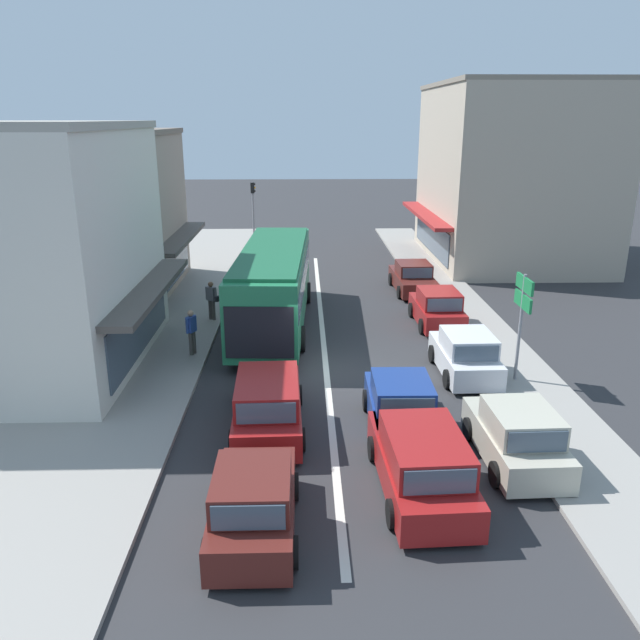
% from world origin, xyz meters
% --- Properties ---
extents(ground_plane, '(140.00, 140.00, 0.00)m').
position_xyz_m(ground_plane, '(0.00, 0.00, 0.00)').
color(ground_plane, '#2D2D30').
extents(lane_centre_line, '(0.20, 28.00, 0.01)m').
position_xyz_m(lane_centre_line, '(0.00, 4.00, 0.00)').
color(lane_centre_line, silver).
rests_on(lane_centre_line, ground).
extents(sidewalk_left, '(5.20, 44.00, 0.14)m').
position_xyz_m(sidewalk_left, '(-6.80, 6.00, 0.07)').
color(sidewalk_left, gray).
rests_on(sidewalk_left, ground).
extents(kerb_right, '(2.80, 44.00, 0.12)m').
position_xyz_m(kerb_right, '(6.20, 6.00, 0.06)').
color(kerb_right, gray).
rests_on(kerb_right, ground).
extents(shopfront_corner_near, '(8.72, 9.26, 8.08)m').
position_xyz_m(shopfront_corner_near, '(-10.18, 0.93, 4.04)').
color(shopfront_corner_near, silver).
rests_on(shopfront_corner_near, ground).
extents(shopfront_mid_block, '(7.34, 9.06, 7.69)m').
position_xyz_m(shopfront_mid_block, '(-10.18, 10.37, 3.84)').
color(shopfront_mid_block, gray).
rests_on(shopfront_mid_block, ground).
extents(building_right_far, '(10.07, 11.67, 10.13)m').
position_xyz_m(building_right_far, '(11.48, 17.52, 5.06)').
color(building_right_far, '#B2A38E').
rests_on(building_right_far, ground).
extents(city_bus, '(3.07, 10.95, 3.23)m').
position_xyz_m(city_bus, '(-1.95, 5.06, 1.88)').
color(city_bus, '#237A4C').
rests_on(city_bus, ground).
extents(hatchback_queue_far_back, '(1.86, 3.72, 1.54)m').
position_xyz_m(hatchback_queue_far_back, '(1.86, -4.06, 0.71)').
color(hatchback_queue_far_back, navy).
rests_on(hatchback_queue_far_back, ground).
extents(wagon_adjacent_lane_trail, '(2.04, 4.55, 1.58)m').
position_xyz_m(wagon_adjacent_lane_trail, '(-1.74, -3.94, 0.75)').
color(wagon_adjacent_lane_trail, maroon).
rests_on(wagon_adjacent_lane_trail, ground).
extents(wagon_behind_bus_mid, '(2.08, 4.57, 1.58)m').
position_xyz_m(wagon_behind_bus_mid, '(1.88, -7.08, 0.75)').
color(wagon_behind_bus_mid, maroon).
rests_on(wagon_behind_bus_mid, ground).
extents(hatchback_queue_gap_filler, '(1.83, 3.71, 1.54)m').
position_xyz_m(hatchback_queue_gap_filler, '(-1.80, -8.49, 0.71)').
color(hatchback_queue_gap_filler, '#561E19').
rests_on(hatchback_queue_gap_filler, ground).
extents(parked_hatchback_kerb_front, '(1.90, 3.75, 1.54)m').
position_xyz_m(parked_hatchback_kerb_front, '(4.46, -5.87, 0.71)').
color(parked_hatchback_kerb_front, '#B7B29E').
rests_on(parked_hatchback_kerb_front, ground).
extents(parked_hatchback_kerb_second, '(1.86, 3.72, 1.54)m').
position_xyz_m(parked_hatchback_kerb_second, '(4.59, -0.34, 0.71)').
color(parked_hatchback_kerb_second, silver).
rests_on(parked_hatchback_kerb_second, ground).
extents(parked_hatchback_kerb_third, '(1.88, 3.73, 1.54)m').
position_xyz_m(parked_hatchback_kerb_third, '(4.74, 4.91, 0.71)').
color(parked_hatchback_kerb_third, maroon).
rests_on(parked_hatchback_kerb_third, ground).
extents(parked_sedan_kerb_rear, '(1.98, 4.24, 1.47)m').
position_xyz_m(parked_sedan_kerb_rear, '(4.64, 10.21, 0.66)').
color(parked_sedan_kerb_rear, '#561E19').
rests_on(parked_sedan_kerb_rear, ground).
extents(traffic_light_downstreet, '(0.33, 0.24, 4.20)m').
position_xyz_m(traffic_light_downstreet, '(-4.01, 21.92, 2.85)').
color(traffic_light_downstreet, gray).
rests_on(traffic_light_downstreet, ground).
extents(directional_road_sign, '(0.10, 1.40, 3.60)m').
position_xyz_m(directional_road_sign, '(6.08, -1.00, 2.70)').
color(directional_road_sign, gray).
rests_on(directional_road_sign, ground).
extents(pedestrian_with_handbag_near, '(0.63, 0.46, 1.63)m').
position_xyz_m(pedestrian_with_handbag_near, '(-4.56, 5.51, 1.07)').
color(pedestrian_with_handbag_near, '#4C4742').
rests_on(pedestrian_with_handbag_near, sidewalk_left).
extents(pedestrian_browsing_midblock, '(0.35, 0.52, 1.63)m').
position_xyz_m(pedestrian_browsing_midblock, '(-4.72, 1.51, 1.07)').
color(pedestrian_browsing_midblock, '#4C4742').
rests_on(pedestrian_browsing_midblock, sidewalk_left).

